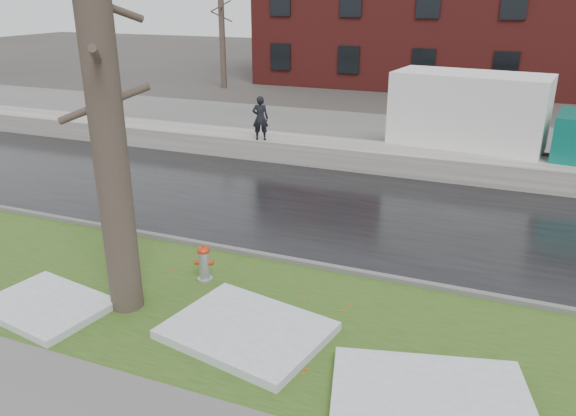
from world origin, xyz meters
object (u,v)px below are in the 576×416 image
at_px(fire_hydrant, 204,262).
at_px(box_truck, 499,121).
at_px(worker, 260,118).
at_px(tree, 105,108).

distance_m(fire_hydrant, box_truck, 11.63).
distance_m(fire_hydrant, worker, 8.98).
bearing_deg(fire_hydrant, worker, 90.33).
height_order(fire_hydrant, tree, tree).
bearing_deg(worker, fire_hydrant, 89.95).
xyz_separation_m(fire_hydrant, tree, (-0.85, -1.40, 3.30)).
relative_size(tree, worker, 4.84).
height_order(fire_hydrant, worker, worker).
distance_m(tree, box_truck, 13.37).
xyz_separation_m(tree, box_truck, (5.84, 11.84, -2.11)).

